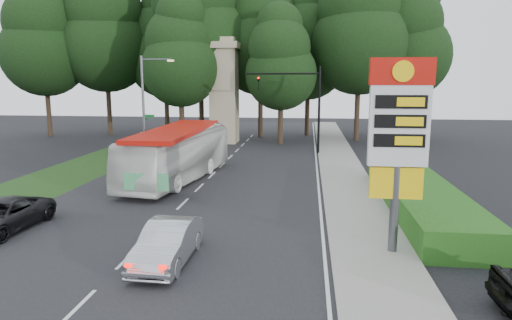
# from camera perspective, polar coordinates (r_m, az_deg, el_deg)

# --- Properties ---
(ground) EXTENTS (120.00, 120.00, 0.00)m
(ground) POSITION_cam_1_polar(r_m,az_deg,el_deg) (16.38, -16.37, -12.38)
(ground) COLOR black
(ground) RESTS_ON ground
(road_surface) EXTENTS (14.00, 80.00, 0.02)m
(road_surface) POSITION_cam_1_polar(r_m,az_deg,el_deg) (27.31, -6.61, -2.99)
(road_surface) COLOR black
(road_surface) RESTS_ON ground
(sidewalk_right) EXTENTS (3.00, 80.00, 0.12)m
(sidewalk_right) POSITION_cam_1_polar(r_m,az_deg,el_deg) (26.70, 11.48, -3.31)
(sidewalk_right) COLOR gray
(sidewalk_right) RESTS_ON ground
(grass_verge_left) EXTENTS (5.00, 50.00, 0.02)m
(grass_verge_left) POSITION_cam_1_polar(r_m,az_deg,el_deg) (36.04, -19.27, -0.31)
(grass_verge_left) COLOR #193814
(grass_verge_left) RESTS_ON ground
(hedge) EXTENTS (3.00, 14.00, 1.20)m
(hedge) POSITION_cam_1_polar(r_m,az_deg,el_deg) (23.21, 19.77, -4.36)
(hedge) COLOR #1F5215
(hedge) RESTS_ON ground
(gas_station_pylon) EXTENTS (2.10, 0.45, 6.85)m
(gas_station_pylon) POSITION_cam_1_polar(r_m,az_deg,el_deg) (16.27, 17.41, 3.63)
(gas_station_pylon) COLOR #59595E
(gas_station_pylon) RESTS_ON ground
(traffic_signal_mast) EXTENTS (6.10, 0.35, 7.20)m
(traffic_signal_mast) POSITION_cam_1_polar(r_m,az_deg,el_deg) (37.92, 5.92, 7.78)
(traffic_signal_mast) COLOR black
(traffic_signal_mast) RESTS_ON ground
(streetlight_signs) EXTENTS (2.75, 0.98, 8.00)m
(streetlight_signs) POSITION_cam_1_polar(r_m,az_deg,el_deg) (38.26, -13.62, 7.22)
(streetlight_signs) COLOR #59595E
(streetlight_signs) RESTS_ON ground
(monument) EXTENTS (3.00, 3.00, 10.05)m
(monument) POSITION_cam_1_polar(r_m,az_deg,el_deg) (44.65, -3.99, 8.70)
(monument) COLOR tan
(monument) RESTS_ON ground
(tree_far_west) EXTENTS (8.96, 8.96, 17.60)m
(tree_far_west) POSITION_cam_1_polar(r_m,az_deg,el_deg) (54.87, -25.10, 13.88)
(tree_far_west) COLOR #2D2116
(tree_far_west) RESTS_ON ground
(tree_west_mid) EXTENTS (9.80, 9.80, 19.25)m
(tree_west_mid) POSITION_cam_1_polar(r_m,az_deg,el_deg) (53.96, -18.40, 15.46)
(tree_west_mid) COLOR #2D2116
(tree_west_mid) RESTS_ON ground
(tree_west_near) EXTENTS (8.40, 8.40, 16.50)m
(tree_west_near) POSITION_cam_1_polar(r_m,az_deg,el_deg) (53.53, -11.35, 14.01)
(tree_west_near) COLOR #2D2116
(tree_west_near) RESTS_ON ground
(tree_center_left) EXTENTS (10.08, 10.08, 19.80)m
(tree_center_left) POSITION_cam_1_polar(r_m,az_deg,el_deg) (48.55, -7.06, 16.93)
(tree_center_left) COLOR #2D2116
(tree_center_left) RESTS_ON ground
(tree_center_right) EXTENTS (9.24, 9.24, 18.15)m
(tree_center_right) POSITION_cam_1_polar(r_m,az_deg,el_deg) (49.40, 0.57, 15.72)
(tree_center_right) COLOR #2D2116
(tree_center_right) RESTS_ON ground
(tree_east_near) EXTENTS (8.12, 8.12, 15.95)m
(tree_east_near) POSITION_cam_1_polar(r_m,az_deg,el_deg) (51.02, 6.58, 13.97)
(tree_east_near) COLOR #2D2116
(tree_east_near) RESTS_ON ground
(tree_east_mid) EXTENTS (9.52, 9.52, 18.70)m
(tree_east_mid) POSITION_cam_1_polar(r_m,az_deg,el_deg) (47.43, 12.91, 16.12)
(tree_east_mid) COLOR #2D2116
(tree_east_mid) RESTS_ON ground
(tree_far_east) EXTENTS (8.68, 8.68, 17.05)m
(tree_far_east) POSITION_cam_1_polar(r_m,az_deg,el_deg) (50.06, 18.49, 14.37)
(tree_far_east) COLOR #2D2116
(tree_far_east) RESTS_ON ground
(tree_monument_left) EXTENTS (7.28, 7.28, 14.30)m
(tree_monument_left) POSITION_cam_1_polar(r_m,az_deg,el_deg) (44.65, -9.48, 13.17)
(tree_monument_left) COLOR #2D2116
(tree_monument_left) RESTS_ON ground
(tree_monument_right) EXTENTS (6.72, 6.72, 13.20)m
(tree_monument_right) POSITION_cam_1_polar(r_m,az_deg,el_deg) (43.51, 3.15, 12.50)
(tree_monument_right) COLOR #2D2116
(tree_monument_right) RESTS_ON ground
(transit_bus) EXTENTS (4.23, 11.80, 3.21)m
(transit_bus) POSITION_cam_1_polar(r_m,az_deg,el_deg) (28.30, -9.73, 0.69)
(transit_bus) COLOR white
(transit_bus) RESTS_ON ground
(sedan_silver) EXTENTS (1.53, 4.24, 1.39)m
(sedan_silver) POSITION_cam_1_polar(r_m,az_deg,el_deg) (15.92, -10.96, -10.12)
(sedan_silver) COLOR #B6B8BE
(sedan_silver) RESTS_ON ground
(suv_charcoal) EXTENTS (2.39, 4.76, 1.29)m
(suv_charcoal) POSITION_cam_1_polar(r_m,az_deg,el_deg) (21.40, -29.13, -6.12)
(suv_charcoal) COLOR black
(suv_charcoal) RESTS_ON ground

